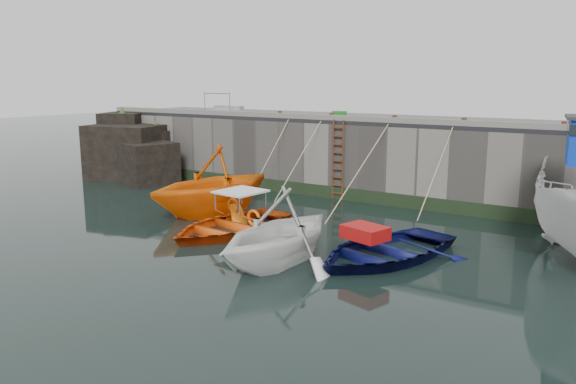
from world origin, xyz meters
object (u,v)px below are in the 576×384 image
Objects in this scene: boat_near_blacktrim at (279,262)px; bollard_b at (331,116)px; boat_near_blue at (230,232)px; bollard_c at (395,119)px; fish_crate at (339,115)px; bollard_d at (464,122)px; ladder at (338,160)px; bollard_a at (280,114)px; boat_near_white at (213,212)px; boat_near_navy at (384,258)px; bollard_e at (564,126)px.

bollard_b reaches higher than boat_near_blacktrim.
bollard_c is at bearing 74.62° from boat_near_blue.
fish_crate is (-0.07, 7.42, 3.31)m from boat_near_blue.
bollard_d is (5.34, 6.55, 3.30)m from boat_near_blue.
boat_near_blue is (-0.54, -6.21, -1.59)m from ladder.
bollard_b is at bearing 0.00° from bollard_a.
bollard_c is (2.74, 6.55, 3.30)m from boat_near_blue.
boat_near_blue is at bearing -112.74° from bollard_c.
ladder is 11.43× the size of bollard_b.
boat_near_blacktrim is 8.24× the size of fish_crate.
bollard_c is at bearing 0.00° from bollard_b.
bollard_c is at bearing 93.98° from boat_near_blacktrim.
boat_near_white is 6.24m from bollard_b.
ladder is 0.67× the size of boat_near_navy.
fish_crate is 1.89× the size of bollard_c.
boat_near_navy is 7.57m from bollard_c.
boat_near_navy is 8.99× the size of fish_crate.
boat_near_white is 7.64m from bollard_c.
bollard_b is at bearing 180.00° from bollard_c.
bollard_a is at bearing 180.00° from bollard_b.
boat_near_blue is 7.33m from bollard_b.
bollard_c is (2.20, 0.34, 1.71)m from ladder.
bollard_a is (-0.26, 4.79, 3.30)m from boat_near_white.
bollard_e is (3.20, 0.00, 0.00)m from bollard_d.
boat_near_blue is 8.13m from fish_crate.
bollard_d is (7.54, 4.79, 3.30)m from boat_near_white.
boat_near_blacktrim is at bearing -23.11° from boat_near_white.
boat_near_navy reaches higher than boat_near_blue.
boat_near_blue is at bearing -69.44° from bollard_a.
bollard_c reaches higher than boat_near_blue.
bollard_e is at bearing 0.00° from bollard_a.
boat_near_blacktrim is at bearing -124.13° from bollard_e.
boat_near_blue is 0.97× the size of boat_near_navy.
bollard_c is (2.81, -0.87, -0.01)m from fish_crate.
ladder is at bearing -73.66° from fish_crate.
fish_crate reaches higher than bollard_c.
fish_crate is 1.89× the size of bollard_e.
bollard_d is 3.20m from bollard_e.
bollard_d is (2.36, 8.21, 3.30)m from boat_near_blacktrim.
boat_near_blacktrim is at bearing -81.97° from fish_crate.
bollard_d is at bearing 42.73° from boat_near_white.
bollard_c is 1.00× the size of bollard_e.
bollard_d is (5.41, -0.87, -0.01)m from fish_crate.
boat_near_white is 12.22m from bollard_e.
boat_near_blacktrim is 9.32m from bollard_b.
bollard_c reaches higher than boat_near_blacktrim.
bollard_b is at bearing -93.19° from fish_crate.
boat_near_blacktrim is 15.58× the size of bollard_a.
bollard_c is 5.80m from bollard_e.
boat_near_white is at bearing -86.94° from bollard_a.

